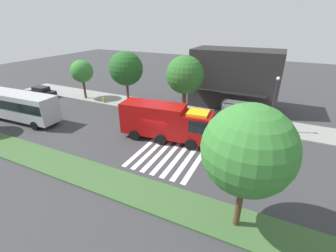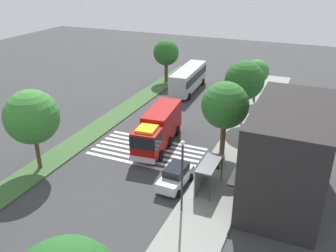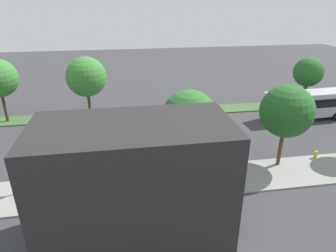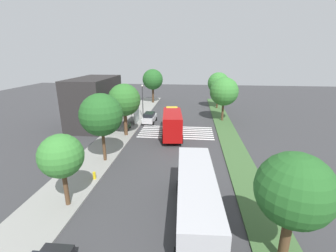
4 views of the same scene
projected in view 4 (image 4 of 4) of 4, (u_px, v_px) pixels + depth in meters
name	position (u px, v px, depth m)	size (l,w,h in m)	color
ground_plane	(175.00, 137.00, 33.34)	(120.00, 120.00, 0.00)	#38383A
sidewalk	(118.00, 135.00, 34.17)	(60.00, 4.57, 0.14)	gray
median_strip	(230.00, 139.00, 32.55)	(60.00, 3.00, 0.14)	#3D6033
crosswalk	(176.00, 132.00, 35.51)	(5.85, 11.12, 0.01)	silver
fire_truck	(172.00, 122.00, 33.58)	(9.63, 3.52, 3.70)	#A50C0C
parked_car_mid	(150.00, 118.00, 40.12)	(4.28, 2.13, 1.81)	silver
transit_bus	(196.00, 196.00, 16.05)	(10.53, 3.23, 3.49)	#B2B2B7
bus_stop_shelter	(135.00, 112.00, 39.62)	(3.50, 1.40, 2.46)	#4C4C51
bench_near_shelter	(129.00, 127.00, 36.21)	(1.60, 0.50, 0.90)	#2D472D
street_lamp	(143.00, 98.00, 42.47)	(0.36, 0.36, 5.99)	#2D2D30
storefront_building	(95.00, 102.00, 38.04)	(11.42, 6.51, 7.82)	#282626
sidewalk_tree_far_west	(61.00, 156.00, 17.06)	(3.29, 3.29, 5.79)	#513823
sidewalk_tree_west	(101.00, 115.00, 24.37)	(4.54, 4.54, 7.46)	#513823
sidewalk_tree_center	(124.00, 100.00, 32.42)	(4.54, 4.54, 7.42)	#513823
sidewalk_tree_far_east	(153.00, 80.00, 54.87)	(4.81, 4.81, 7.93)	#47301E
median_tree_far_west	(294.00, 190.00, 11.99)	(4.01, 4.01, 6.61)	#513823
median_tree_west	(224.00, 92.00, 39.85)	(4.86, 4.86, 7.56)	#513823
median_tree_center	(218.00, 83.00, 49.25)	(4.48, 4.48, 7.62)	#47301E
fire_hydrant	(94.00, 176.00, 21.87)	(0.28, 0.28, 0.70)	gold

